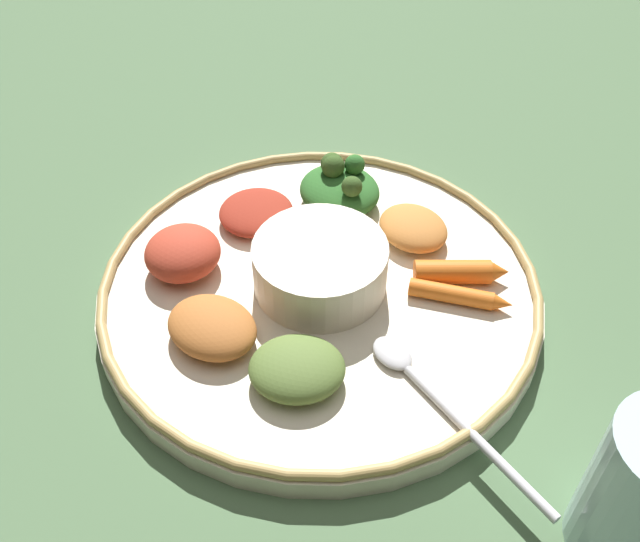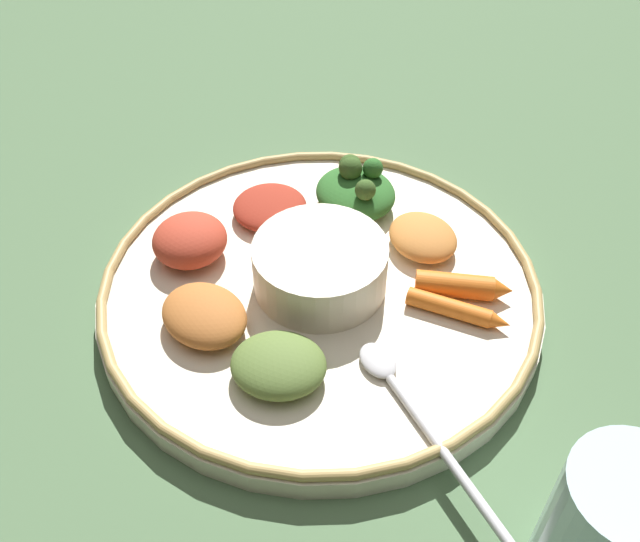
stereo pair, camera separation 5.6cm
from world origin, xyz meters
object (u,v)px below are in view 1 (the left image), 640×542
at_px(center_bowl, 320,265).
at_px(spoon, 430,392).
at_px(greens_pile, 340,187).
at_px(carrot_near_spoon, 459,295).
at_px(carrot_outer, 460,272).

height_order(center_bowl, spoon, center_bowl).
xyz_separation_m(greens_pile, carrot_near_spoon, (-0.12, 0.09, -0.01)).
bearing_deg(center_bowl, greens_pile, -81.47).
bearing_deg(greens_pile, carrot_near_spoon, 144.87).
xyz_separation_m(spoon, carrot_outer, (0.00, -0.12, 0.01)).
bearing_deg(spoon, carrot_outer, -89.34).
bearing_deg(spoon, center_bowl, -36.46).
bearing_deg(carrot_outer, center_bowl, 20.40).
height_order(spoon, greens_pile, greens_pile).
height_order(center_bowl, greens_pile, greens_pile).
distance_m(center_bowl, carrot_outer, 0.11).
relative_size(greens_pile, carrot_outer, 1.26).
height_order(carrot_near_spoon, carrot_outer, carrot_outer).
bearing_deg(center_bowl, spoon, 143.54).
bearing_deg(carrot_outer, carrot_near_spoon, 98.67).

